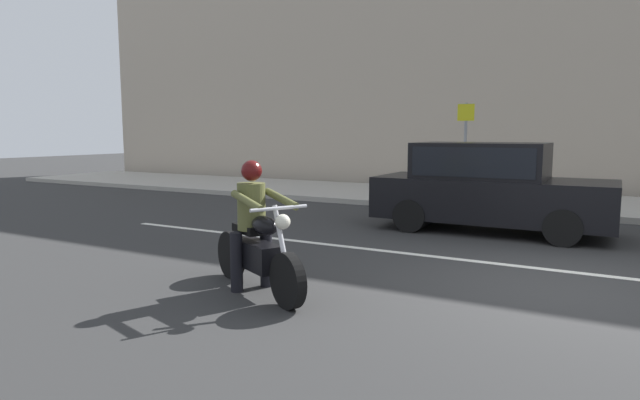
# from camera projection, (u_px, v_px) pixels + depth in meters

# --- Properties ---
(ground_plane) EXTENTS (80.00, 80.00, 0.00)m
(ground_plane) POSITION_uv_depth(u_px,v_px,m) (563.00, 289.00, 6.62)
(ground_plane) COLOR #2D2D2D
(sidewalk_slab) EXTENTS (40.00, 4.40, 0.14)m
(sidewalk_slab) POSITION_uv_depth(u_px,v_px,m) (592.00, 206.00, 13.56)
(sidewalk_slab) COLOR #A8A399
(sidewalk_slab) RESTS_ON ground_plane
(building_facade) EXTENTS (40.00, 1.40, 10.07)m
(building_facade) POSITION_uv_depth(u_px,v_px,m) (608.00, 26.00, 15.89)
(building_facade) COLOR #B7A893
(building_facade) RESTS_ON ground_plane
(lane_marking_stripe) EXTENTS (18.00, 0.14, 0.01)m
(lane_marking_stripe) POSITION_uv_depth(u_px,v_px,m) (634.00, 279.00, 7.03)
(lane_marking_stripe) COLOR silver
(lane_marking_stripe) RESTS_ON ground_plane
(motorcycle_with_rider_olive) EXTENTS (1.94, 1.14, 1.59)m
(motorcycle_with_rider_olive) POSITION_uv_depth(u_px,v_px,m) (256.00, 238.00, 6.43)
(motorcycle_with_rider_olive) COLOR black
(motorcycle_with_rider_olive) RESTS_ON ground_plane
(parked_sedan_black) EXTENTS (4.36, 1.82, 1.72)m
(parked_sedan_black) POSITION_uv_depth(u_px,v_px,m) (487.00, 186.00, 10.36)
(parked_sedan_black) COLOR black
(parked_sedan_black) RESTS_ON ground_plane
(street_sign_post) EXTENTS (0.44, 0.08, 2.55)m
(street_sign_post) POSITION_uv_depth(u_px,v_px,m) (465.00, 141.00, 14.26)
(street_sign_post) COLOR gray
(street_sign_post) RESTS_ON sidewalk_slab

